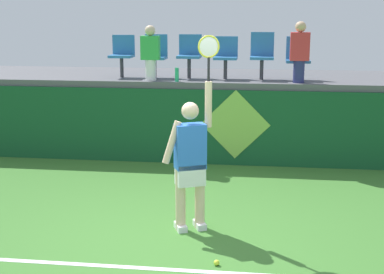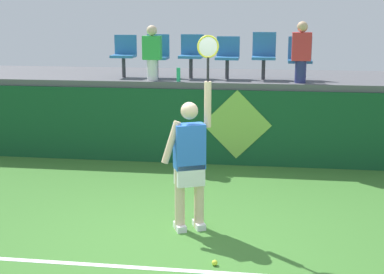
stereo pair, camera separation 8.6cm
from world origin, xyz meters
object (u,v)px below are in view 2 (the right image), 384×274
stadium_chair_5 (300,57)px  spectator_0 (152,52)px  stadium_chair_4 (264,53)px  stadium_chair_2 (191,53)px  stadium_chair_3 (228,55)px  stadium_chair_1 (157,54)px  tennis_player (190,159)px  spectator_1 (301,51)px  tennis_ball (215,263)px  water_bottle (178,75)px  stadium_chair_0 (124,53)px

stadium_chair_5 → spectator_0: (-2.72, -0.46, 0.09)m
stadium_chair_4 → stadium_chair_5: bearing=-0.1°
stadium_chair_2 → stadium_chair_3: size_ratio=1.04×
stadium_chair_1 → stadium_chair_5: (2.72, 0.00, -0.03)m
stadium_chair_1 → stadium_chair_4: (2.05, 0.00, 0.03)m
stadium_chair_5 → tennis_player: bearing=-111.6°
spectator_0 → spectator_1: 2.72m
tennis_ball → stadium_chair_4: stadium_chair_4 is taller
stadium_chair_1 → spectator_0: bearing=-90.0°
tennis_player → tennis_ball: tennis_player is taller
tennis_ball → water_bottle: size_ratio=0.26×
stadium_chair_5 → spectator_1: bearing=-90.0°
stadium_chair_5 → stadium_chair_0: bearing=-179.9°
tennis_ball → spectator_0: bearing=110.2°
spectator_0 → stadium_chair_3: bearing=18.4°
stadium_chair_1 → stadium_chair_4: size_ratio=0.94×
tennis_ball → stadium_chair_2: bearing=101.1°
water_bottle → stadium_chair_5: bearing=14.8°
tennis_player → stadium_chair_4: 4.10m
stadium_chair_1 → stadium_chair_2: bearing=-0.3°
tennis_ball → stadium_chair_5: stadium_chair_5 is taller
stadium_chair_2 → tennis_ball: bearing=-78.9°
water_bottle → stadium_chair_1: stadium_chair_1 is taller
stadium_chair_1 → spectator_1: spectator_1 is taller
stadium_chair_5 → spectator_0: spectator_0 is taller
stadium_chair_1 → stadium_chair_5: stadium_chair_1 is taller
tennis_player → spectator_0: (-1.20, 3.40, 1.10)m
stadium_chair_1 → spectator_1: bearing=-9.2°
stadium_chair_4 → stadium_chair_5: size_ratio=1.10×
tennis_player → water_bottle: size_ratio=9.83×
tennis_player → stadium_chair_5: 4.27m
tennis_player → stadium_chair_5: bearing=68.4°
stadium_chair_2 → stadium_chair_3: bearing=-0.1°
spectator_0 → water_bottle: bearing=-13.5°
stadium_chair_1 → stadium_chair_2: stadium_chair_2 is taller
tennis_player → stadium_chair_4: size_ratio=2.85×
stadium_chair_0 → spectator_0: spectator_0 is taller
water_bottle → spectator_0: spectator_0 is taller
spectator_0 → stadium_chair_5: bearing=9.6°
water_bottle → stadium_chair_3: 1.08m
spectator_0 → tennis_player: bearing=-70.6°
stadium_chair_2 → stadium_chair_4: stadium_chair_4 is taller
stadium_chair_0 → spectator_1: size_ratio=0.74×
water_bottle → spectator_1: spectator_1 is taller
tennis_player → stadium_chair_2: size_ratio=3.02×
spectator_0 → stadium_chair_4: bearing=12.7°
stadium_chair_5 → spectator_0: bearing=-170.4°
tennis_ball → stadium_chair_3: 5.26m
stadium_chair_0 → tennis_ball: bearing=-65.0°
stadium_chair_0 → spectator_1: bearing=-7.4°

